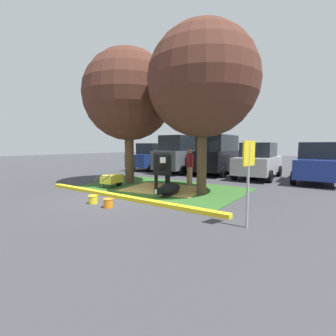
# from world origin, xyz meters

# --- Properties ---
(ground_plane) EXTENTS (80.00, 80.00, 0.00)m
(ground_plane) POSITION_xyz_m (0.00, 0.00, 0.00)
(ground_plane) COLOR #38383D
(grass_island) EXTENTS (7.00, 4.50, 0.02)m
(grass_island) POSITION_xyz_m (0.08, 2.19, 0.01)
(grass_island) COLOR #2D5B23
(grass_island) RESTS_ON ground
(curb_yellow) EXTENTS (8.20, 0.24, 0.12)m
(curb_yellow) POSITION_xyz_m (0.08, -0.21, 0.06)
(curb_yellow) COLOR yellow
(curb_yellow) RESTS_ON ground
(hay_bedding) EXTENTS (3.58, 2.94, 0.04)m
(hay_bedding) POSITION_xyz_m (0.39, 2.00, 0.03)
(hay_bedding) COLOR tan
(hay_bedding) RESTS_ON ground
(shade_tree_left) EXTENTS (4.29, 4.29, 6.40)m
(shade_tree_left) POSITION_xyz_m (-1.96, 2.35, 4.23)
(shade_tree_left) COLOR #4C3823
(shade_tree_left) RESTS_ON ground
(shade_tree_right) EXTENTS (4.12, 4.12, 6.28)m
(shade_tree_right) POSITION_xyz_m (2.12, 2.11, 4.21)
(shade_tree_right) COLOR #4C3823
(shade_tree_right) RESTS_ON ground
(cow_holstein) EXTENTS (2.25, 2.68, 1.56)m
(cow_holstein) POSITION_xyz_m (0.20, 2.12, 1.10)
(cow_holstein) COLOR black
(cow_holstein) RESTS_ON ground
(calf_lying) EXTENTS (0.58, 1.32, 0.48)m
(calf_lying) POSITION_xyz_m (1.27, 1.14, 0.24)
(calf_lying) COLOR black
(calf_lying) RESTS_ON ground
(person_handler) EXTENTS (0.34, 0.52, 1.52)m
(person_handler) POSITION_xyz_m (1.82, 2.58, 0.81)
(person_handler) COLOR slate
(person_handler) RESTS_ON ground
(person_visitor_near) EXTENTS (0.47, 0.34, 1.70)m
(person_visitor_near) POSITION_xyz_m (0.72, 3.58, 0.92)
(person_visitor_near) COLOR #9E7F5B
(person_visitor_near) RESTS_ON ground
(wheelbarrow) EXTENTS (0.78, 1.62, 0.63)m
(wheelbarrow) POSITION_xyz_m (-1.78, 1.08, 0.39)
(wheelbarrow) COLOR gold
(wheelbarrow) RESTS_ON ground
(parking_sign) EXTENTS (0.15, 0.44, 1.98)m
(parking_sign) POSITION_xyz_m (4.71, -0.62, 1.40)
(parking_sign) COLOR #99999E
(parking_sign) RESTS_ON ground
(bucket_yellow) EXTENTS (0.31, 0.31, 0.27)m
(bucket_yellow) POSITION_xyz_m (-0.04, -1.25, 0.14)
(bucket_yellow) COLOR yellow
(bucket_yellow) RESTS_ON ground
(bucket_orange) EXTENTS (0.31, 0.31, 0.27)m
(bucket_orange) POSITION_xyz_m (0.74, -1.29, 0.14)
(bucket_orange) COLOR orange
(bucket_orange) RESTS_ON ground
(sedan_silver) EXTENTS (2.13, 4.46, 2.02)m
(sedan_silver) POSITION_xyz_m (-5.31, 8.28, 0.98)
(sedan_silver) COLOR navy
(sedan_silver) RESTS_ON ground
(suv_dark_grey) EXTENTS (2.24, 4.66, 2.52)m
(suv_dark_grey) POSITION_xyz_m (-2.48, 7.92, 1.27)
(suv_dark_grey) COLOR #4C5156
(suv_dark_grey) RESTS_ON ground
(suv_black) EXTENTS (2.24, 4.66, 2.52)m
(suv_black) POSITION_xyz_m (-0.02, 8.42, 1.27)
(suv_black) COLOR black
(suv_black) RESTS_ON ground
(sedan_red) EXTENTS (2.13, 4.46, 2.02)m
(sedan_red) POSITION_xyz_m (2.65, 7.99, 0.98)
(sedan_red) COLOR #B7B7BC
(sedan_red) RESTS_ON ground
(sedan_blue) EXTENTS (2.13, 4.46, 2.02)m
(sedan_blue) POSITION_xyz_m (5.50, 8.12, 0.98)
(sedan_blue) COLOR navy
(sedan_blue) RESTS_ON ground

